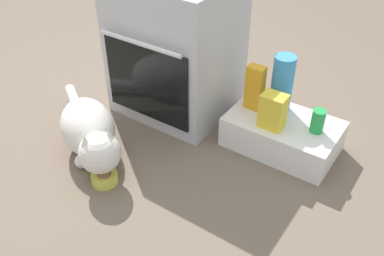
{
  "coord_description": "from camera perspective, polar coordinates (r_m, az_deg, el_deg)",
  "views": [
    {
      "loc": [
        1.3,
        -1.26,
        1.43
      ],
      "look_at": [
        0.41,
        0.05,
        0.25
      ],
      "focal_mm": 40.02,
      "sensor_mm": 36.0,
      "label": 1
    }
  ],
  "objects": [
    {
      "name": "ground",
      "position": [
        2.31,
        -9.03,
        -2.14
      ],
      "size": [
        8.0,
        8.0,
        0.0
      ],
      "primitive_type": "plane",
      "color": "#6B5B4C"
    },
    {
      "name": "soda_can",
      "position": [
        2.14,
        16.42,
        0.89
      ],
      "size": [
        0.07,
        0.07,
        0.12
      ],
      "primitive_type": "cylinder",
      "color": "green",
      "rests_on": "pantry_cabinet"
    },
    {
      "name": "food_bowl",
      "position": [
        2.09,
        -11.58,
        -6.45
      ],
      "size": [
        0.13,
        0.13,
        0.08
      ],
      "color": "#D1D14C",
      "rests_on": "ground"
    },
    {
      "name": "water_bottle",
      "position": [
        2.22,
        11.92,
        5.85
      ],
      "size": [
        0.11,
        0.11,
        0.3
      ],
      "primitive_type": "cylinder",
      "color": "#388CD1",
      "rests_on": "pantry_cabinet"
    },
    {
      "name": "cat",
      "position": [
        2.18,
        -13.44,
        -0.52
      ],
      "size": [
        0.75,
        0.51,
        0.28
      ],
      "rotation": [
        0.0,
        0.0,
        -0.55
      ],
      "color": "silver",
      "rests_on": "ground"
    },
    {
      "name": "pantry_cabinet",
      "position": [
        2.26,
        11.93,
        -0.76
      ],
      "size": [
        0.56,
        0.35,
        0.17
      ],
      "primitive_type": "cube",
      "color": "white",
      "rests_on": "ground"
    },
    {
      "name": "juice_carton",
      "position": [
        2.22,
        8.37,
        5.35
      ],
      "size": [
        0.09,
        0.06,
        0.24
      ],
      "primitive_type": "cube",
      "color": "orange",
      "rests_on": "pantry_cabinet"
    },
    {
      "name": "oven",
      "position": [
        2.39,
        -2.17,
        10.72
      ],
      "size": [
        0.62,
        0.57,
        0.78
      ],
      "color": "#B7BABF",
      "rests_on": "ground"
    },
    {
      "name": "snack_bag",
      "position": [
        2.11,
        10.72,
        2.24
      ],
      "size": [
        0.12,
        0.09,
        0.18
      ],
      "primitive_type": "cube",
      "color": "yellow",
      "rests_on": "pantry_cabinet"
    }
  ]
}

